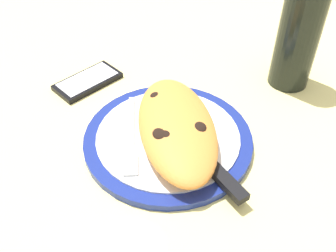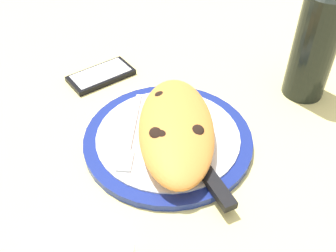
{
  "view_description": "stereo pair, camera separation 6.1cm",
  "coord_description": "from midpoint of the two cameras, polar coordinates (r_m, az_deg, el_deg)",
  "views": [
    {
      "loc": [
        44.15,
        -8.83,
        45.21
      ],
      "look_at": [
        0.0,
        0.0,
        3.56
      ],
      "focal_mm": 41.7,
      "sensor_mm": 36.0,
      "label": 1
    },
    {
      "loc": [
        44.94,
        -2.76,
        45.21
      ],
      "look_at": [
        0.0,
        0.0,
        3.56
      ],
      "focal_mm": 41.7,
      "sensor_mm": 36.0,
      "label": 2
    }
  ],
  "objects": [
    {
      "name": "ground_plane",
      "position": [
        0.65,
        -2.71,
        -3.41
      ],
      "size": [
        150.0,
        150.0,
        3.0
      ],
      "primitive_type": "cube",
      "color": "#E5D684"
    },
    {
      "name": "plate",
      "position": [
        0.63,
        -2.77,
        -2.0
      ],
      "size": [
        27.29,
        27.29,
        1.56
      ],
      "color": "navy",
      "rests_on": "ground_plane"
    },
    {
      "name": "calzone",
      "position": [
        0.61,
        -1.61,
        -0.3
      ],
      "size": [
        24.95,
        12.57,
        4.6
      ],
      "color": "orange",
      "rests_on": "plate"
    },
    {
      "name": "fork",
      "position": [
        0.62,
        -8.26,
        -2.19
      ],
      "size": [
        17.96,
        4.01,
        0.4
      ],
      "color": "silver",
      "rests_on": "plate"
    },
    {
      "name": "knife",
      "position": [
        0.58,
        3.11,
        -5.93
      ],
      "size": [
        21.26,
        9.92,
        1.2
      ],
      "color": "silver",
      "rests_on": "plate"
    },
    {
      "name": "smartphone",
      "position": [
        0.78,
        -13.9,
        6.29
      ],
      "size": [
        12.02,
        13.88,
        1.16
      ],
      "color": "black",
      "rests_on": "ground_plane"
    },
    {
      "name": "wine_bottle",
      "position": [
        0.73,
        16.42,
        13.23
      ],
      "size": [
        7.49,
        7.49,
        27.89
      ],
      "color": "black",
      "rests_on": "ground_plane"
    }
  ]
}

